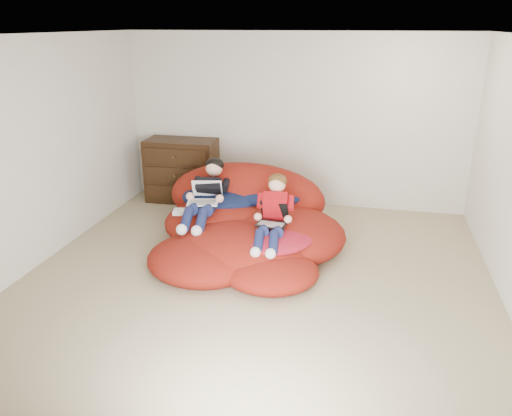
{
  "coord_description": "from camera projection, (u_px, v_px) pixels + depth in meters",
  "views": [
    {
      "loc": [
        1.06,
        -4.7,
        2.61
      ],
      "look_at": [
        -0.07,
        0.28,
        0.7
      ],
      "focal_mm": 35.0,
      "sensor_mm": 36.0,
      "label": 1
    }
  ],
  "objects": [
    {
      "name": "beanbag_pile",
      "position": [
        246.0,
        226.0,
        6.12
      ],
      "size": [
        2.44,
        2.45,
        0.95
      ],
      "color": "maroon",
      "rests_on": "ground"
    },
    {
      "name": "older_boy",
      "position": [
        207.0,
        192.0,
        6.13
      ],
      "size": [
        0.36,
        1.19,
        0.64
      ],
      "color": "black",
      "rests_on": "beanbag_pile"
    },
    {
      "name": "dresser",
      "position": [
        182.0,
        170.0,
        7.63
      ],
      "size": [
        1.07,
        0.6,
        0.95
      ],
      "color": "black",
      "rests_on": "ground"
    },
    {
      "name": "power_adapter",
      "position": [
        179.0,
        212.0,
        6.13
      ],
      "size": [
        0.17,
        0.17,
        0.06
      ],
      "primitive_type": "cube",
      "rotation": [
        0.0,
        0.0,
        0.2
      ],
      "color": "white",
      "rests_on": "beanbag_pile"
    },
    {
      "name": "room_shell",
      "position": [
        256.0,
        259.0,
        5.35
      ],
      "size": [
        5.1,
        5.1,
        2.77
      ],
      "color": "tan",
      "rests_on": "ground"
    },
    {
      "name": "cream_pillow",
      "position": [
        214.0,
        176.0,
        6.86
      ],
      "size": [
        0.41,
        0.26,
        0.26
      ],
      "primitive_type": "ellipsoid",
      "color": "silver",
      "rests_on": "beanbag_pile"
    },
    {
      "name": "laptop_white",
      "position": [
        205.0,
        196.0,
        6.04
      ],
      "size": [
        0.41,
        0.45,
        0.24
      ],
      "color": "white",
      "rests_on": "older_boy"
    },
    {
      "name": "younger_boy",
      "position": [
        273.0,
        211.0,
        5.58
      ],
      "size": [
        0.33,
        0.94,
        0.68
      ],
      "color": "red",
      "rests_on": "beanbag_pile"
    },
    {
      "name": "laptop_black",
      "position": [
        273.0,
        218.0,
        5.58
      ],
      "size": [
        0.34,
        0.36,
        0.22
      ],
      "color": "black",
      "rests_on": "younger_boy"
    }
  ]
}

